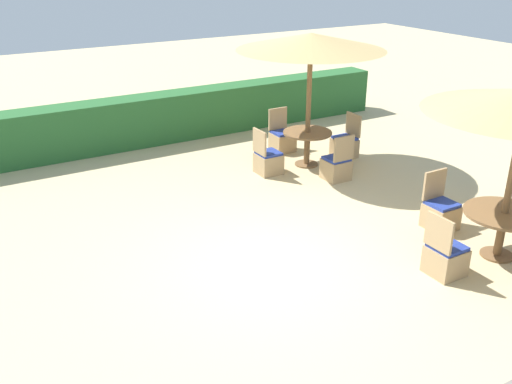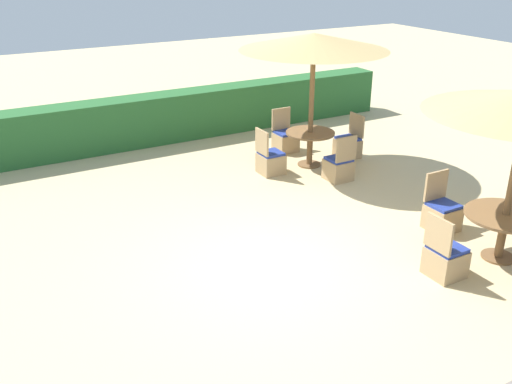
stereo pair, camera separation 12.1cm
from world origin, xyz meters
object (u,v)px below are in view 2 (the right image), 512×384
round_table_front_right (504,223)px  patio_chair_back_right_south (339,167)px  parasol_back_right (314,42)px  round_table_back_right (310,140)px  patio_chair_back_right_north (285,139)px  patio_chair_back_right_west (270,161)px  patio_chair_front_right_west (445,259)px  patio_chair_back_right_east (348,145)px  patio_chair_front_right_north (442,214)px

round_table_front_right → patio_chair_back_right_south: 3.61m
parasol_back_right → round_table_back_right: (-0.00, -0.00, -1.96)m
patio_chair_back_right_north → patio_chair_back_right_west: bearing=45.8°
patio_chair_front_right_west → patio_chair_back_right_south: same height
round_table_front_right → patio_chair_back_right_east: (0.74, 4.54, -0.31)m
patio_chair_front_right_west → patio_chair_back_right_west: size_ratio=1.00×
patio_chair_back_right_west → round_table_back_right: bearing=90.2°
round_table_back_right → patio_chair_back_right_south: (0.04, -0.95, -0.29)m
patio_chair_back_right_south → patio_chair_back_right_north: (-0.00, 1.96, 0.00)m
patio_chair_back_right_south → patio_chair_back_right_north: same height
parasol_back_right → patio_chair_back_right_west: parasol_back_right is taller
patio_chair_front_right_north → patio_chair_back_right_north: same height
patio_chair_front_right_north → patio_chair_back_right_east: size_ratio=1.00×
patio_chair_front_right_west → patio_chair_back_right_east: size_ratio=1.00×
round_table_back_right → patio_chair_back_right_north: bearing=88.0°
round_table_front_right → patio_chair_back_right_south: (-0.22, 3.59, -0.31)m
patio_chair_front_right_west → parasol_back_right: size_ratio=0.32×
patio_chair_front_right_west → patio_chair_back_right_south: (0.85, 3.55, 0.00)m
patio_chair_front_right_north → patio_chair_back_right_west: same height
round_table_front_right → patio_chair_back_right_north: size_ratio=1.23×
patio_chair_front_right_north → patio_chair_back_right_east: bearing=-102.9°
patio_chair_front_right_west → parasol_back_right: 5.10m
round_table_front_right → patio_chair_front_right_north: patio_chair_front_right_north is taller
parasol_back_right → patio_chair_back_right_north: size_ratio=3.12×
parasol_back_right → round_table_back_right: 1.96m
round_table_front_right → round_table_back_right: round_table_back_right is taller
round_table_front_right → round_table_back_right: (-0.26, 4.54, -0.02)m
patio_chair_front_right_west → patio_chair_back_right_south: 3.65m
patio_chair_front_right_north → parasol_back_right: 4.12m
parasol_back_right → patio_chair_back_right_north: parasol_back_right is taller
round_table_front_right → patio_chair_back_right_north: bearing=92.3°
patio_chair_back_right_east → patio_chair_back_right_south: same height
round_table_back_right → patio_chair_back_right_south: bearing=-87.7°
round_table_front_right → patio_chair_front_right_west: patio_chair_front_right_west is taller
parasol_back_right → round_table_back_right: bearing=-135.0°
patio_chair_front_right_west → patio_chair_back_right_west: same height
parasol_back_right → round_table_back_right: parasol_back_right is taller
patio_chair_back_right_south → patio_chair_back_right_west: same height
patio_chair_back_right_south → patio_chair_back_right_west: size_ratio=1.00×
round_table_back_right → patio_chair_back_right_west: size_ratio=1.07×
patio_chair_back_right_east → patio_chair_back_right_south: bearing=134.7°
patio_chair_back_right_north → patio_chair_back_right_west: same height
patio_chair_front_right_west → round_table_front_right: bearing=87.7°
round_table_back_right → patio_chair_back_right_west: (-0.95, -0.00, -0.29)m
patio_chair_front_right_north → patio_chair_back_right_west: (-1.16, 3.44, 0.00)m
patio_chair_front_right_west → patio_chair_back_right_east: 4.85m
patio_chair_back_right_south → patio_chair_front_right_west: bearing=-103.5°
patio_chair_front_right_north → patio_chair_back_right_south: size_ratio=1.00×
round_table_front_right → patio_chair_back_right_east: size_ratio=1.23×
round_table_back_right → patio_chair_back_right_north: (0.04, 1.01, -0.29)m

